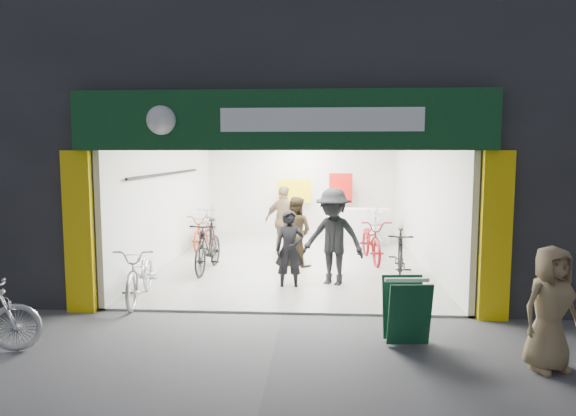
# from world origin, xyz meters

# --- Properties ---
(ground) EXTENTS (60.00, 60.00, 0.00)m
(ground) POSITION_xyz_m (0.00, 0.00, 0.00)
(ground) COLOR #56565B
(ground) RESTS_ON ground
(building) EXTENTS (17.00, 10.27, 8.00)m
(building) POSITION_xyz_m (0.91, 4.99, 4.31)
(building) COLOR #232326
(building) RESTS_ON ground
(bike_left_front) EXTENTS (0.89, 1.94, 0.98)m
(bike_left_front) POSITION_xyz_m (-2.50, 0.60, 0.49)
(bike_left_front) COLOR silver
(bike_left_front) RESTS_ON ground
(bike_left_midfront) EXTENTS (0.64, 1.93, 1.14)m
(bike_left_midfront) POSITION_xyz_m (-1.80, 2.76, 0.57)
(bike_left_midfront) COLOR black
(bike_left_midfront) RESTS_ON ground
(bike_left_midback) EXTENTS (0.68, 1.82, 0.95)m
(bike_left_midback) POSITION_xyz_m (-2.50, 5.41, 0.47)
(bike_left_midback) COLOR #9B2A0E
(bike_left_midback) RESTS_ON ground
(bike_left_back) EXTENTS (0.55, 1.84, 1.10)m
(bike_left_back) POSITION_xyz_m (-2.50, 6.19, 0.55)
(bike_left_back) COLOR #B0B0B5
(bike_left_back) RESTS_ON ground
(bike_right_front) EXTENTS (0.73, 1.76, 1.03)m
(bike_right_front) POSITION_xyz_m (2.20, 2.36, 0.51)
(bike_right_front) COLOR black
(bike_right_front) RESTS_ON ground
(bike_right_mid) EXTENTS (0.89, 2.02, 1.03)m
(bike_right_mid) POSITION_xyz_m (1.80, 4.06, 0.52)
(bike_right_mid) COLOR maroon
(bike_right_mid) RESTS_ON ground
(bike_right_back) EXTENTS (0.86, 1.98, 1.15)m
(bike_right_back) POSITION_xyz_m (2.06, 5.66, 0.58)
(bike_right_back) COLOR silver
(bike_right_back) RESTS_ON ground
(customer_a) EXTENTS (0.57, 0.40, 1.50)m
(customer_a) POSITION_xyz_m (0.02, 1.59, 0.75)
(customer_a) COLOR black
(customer_a) RESTS_ON ground
(customer_b) EXTENTS (0.96, 0.88, 1.60)m
(customer_b) POSITION_xyz_m (0.04, 3.45, 0.80)
(customer_b) COLOR #322717
(customer_b) RESTS_ON ground
(customer_c) EXTENTS (1.39, 1.09, 1.89)m
(customer_c) POSITION_xyz_m (0.84, 1.83, 0.94)
(customer_c) COLOR black
(customer_c) RESTS_ON ground
(customer_d) EXTENTS (1.11, 0.74, 1.76)m
(customer_d) POSITION_xyz_m (-0.30, 4.64, 0.88)
(customer_d) COLOR #7F674A
(customer_d) RESTS_ON ground
(pedestrian_near) EXTENTS (0.84, 0.68, 1.49)m
(pedestrian_near) POSITION_xyz_m (3.30, -1.88, 0.75)
(pedestrian_near) COLOR #8F7853
(pedestrian_near) RESTS_ON ground
(sandwich_board) EXTENTS (0.61, 0.62, 0.87)m
(sandwich_board) POSITION_xyz_m (1.75, -1.14, 0.48)
(sandwich_board) COLOR #104025
(sandwich_board) RESTS_ON ground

